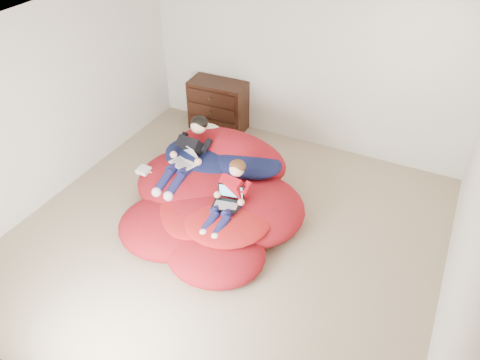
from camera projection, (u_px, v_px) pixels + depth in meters
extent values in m
cube|color=gray|center=(228.00, 241.00, 5.91)|extent=(5.10, 5.10, 0.25)
cube|color=silver|center=(305.00, 67.00, 6.89)|extent=(5.10, 0.02, 2.50)
cube|color=silver|center=(61.00, 325.00, 3.29)|extent=(5.10, 0.02, 2.50)
cube|color=silver|center=(53.00, 102.00, 5.98)|extent=(0.02, 5.10, 2.50)
cube|color=silver|center=(474.00, 218.00, 4.20)|extent=(0.02, 5.10, 2.50)
cube|color=white|center=(224.00, 36.00, 4.34)|extent=(5.10, 5.10, 0.02)
cube|color=black|center=(218.00, 105.00, 7.69)|extent=(0.94, 0.50, 0.83)
cube|color=black|center=(212.00, 125.00, 7.67)|extent=(0.83, 0.06, 0.20)
cylinder|color=#4C3F26|center=(211.00, 126.00, 7.65)|extent=(0.03, 0.06, 0.03)
cube|color=black|center=(211.00, 112.00, 7.52)|extent=(0.83, 0.06, 0.20)
cylinder|color=#4C3F26|center=(211.00, 112.00, 7.50)|extent=(0.03, 0.06, 0.03)
cube|color=black|center=(211.00, 98.00, 7.37)|extent=(0.83, 0.06, 0.20)
cylinder|color=#4C3F26|center=(210.00, 98.00, 7.36)|extent=(0.03, 0.06, 0.03)
ellipsoid|color=#AC131D|center=(199.00, 183.00, 6.32)|extent=(1.70, 1.53, 0.61)
ellipsoid|color=#AC131D|center=(248.00, 208.00, 5.93)|extent=(1.44, 1.40, 0.52)
ellipsoid|color=#AC131D|center=(210.00, 216.00, 5.85)|extent=(1.58, 1.26, 0.50)
ellipsoid|color=#AC131D|center=(168.00, 226.00, 5.74)|extent=(1.26, 1.15, 0.42)
ellipsoid|color=#AC131D|center=(215.00, 252.00, 5.41)|extent=(1.19, 1.08, 0.39)
ellipsoid|color=#AC131D|center=(229.00, 156.00, 6.52)|extent=(1.69, 0.75, 0.75)
ellipsoid|color=#131945|center=(204.00, 155.00, 6.39)|extent=(1.12, 0.91, 0.28)
ellipsoid|color=#131945|center=(245.00, 161.00, 6.22)|extent=(1.03, 0.72, 0.25)
ellipsoid|color=red|center=(227.00, 216.00, 5.59)|extent=(1.10, 1.10, 0.20)
ellipsoid|color=red|center=(193.00, 215.00, 5.67)|extent=(0.96, 0.87, 0.17)
ellipsoid|color=silver|center=(210.00, 134.00, 6.58)|extent=(0.45, 0.29, 0.29)
cube|color=black|center=(194.00, 148.00, 6.23)|extent=(0.32, 0.42, 0.44)
sphere|color=#ECAF90|center=(199.00, 126.00, 6.19)|extent=(0.21, 0.21, 0.21)
ellipsoid|color=black|center=(199.00, 123.00, 6.18)|extent=(0.24, 0.22, 0.18)
cylinder|color=#141641|center=(177.00, 167.00, 6.13)|extent=(0.16, 0.35, 0.19)
cylinder|color=#141641|center=(164.00, 181.00, 5.93)|extent=(0.13, 0.34, 0.22)
sphere|color=white|center=(157.00, 192.00, 5.84)|extent=(0.13, 0.13, 0.13)
cylinder|color=#141641|center=(188.00, 170.00, 6.07)|extent=(0.16, 0.35, 0.19)
cylinder|color=#141641|center=(176.00, 185.00, 5.87)|extent=(0.13, 0.34, 0.22)
sphere|color=white|center=(168.00, 196.00, 5.78)|extent=(0.13, 0.13, 0.13)
cube|color=red|center=(234.00, 189.00, 5.60)|extent=(0.29, 0.31, 0.40)
sphere|color=#ECAF90|center=(237.00, 169.00, 5.51)|extent=(0.18, 0.18, 0.18)
ellipsoid|color=#502C15|center=(238.00, 166.00, 5.50)|extent=(0.20, 0.19, 0.15)
cylinder|color=#141641|center=(221.00, 207.00, 5.56)|extent=(0.16, 0.31, 0.16)
cylinder|color=#141641|center=(210.00, 222.00, 5.39)|extent=(0.14, 0.29, 0.19)
sphere|color=white|center=(204.00, 233.00, 5.31)|extent=(0.11, 0.11, 0.11)
cylinder|color=#141641|center=(232.00, 211.00, 5.51)|extent=(0.16, 0.31, 0.16)
cylinder|color=#141641|center=(221.00, 226.00, 5.34)|extent=(0.14, 0.29, 0.19)
sphere|color=white|center=(215.00, 237.00, 5.26)|extent=(0.11, 0.11, 0.11)
cube|color=silver|center=(183.00, 164.00, 6.07)|extent=(0.38, 0.32, 0.01)
cube|color=gray|center=(182.00, 163.00, 6.05)|extent=(0.30, 0.21, 0.00)
cube|color=silver|center=(188.00, 151.00, 6.12)|extent=(0.34, 0.21, 0.21)
cube|color=#3E7AD4|center=(188.00, 151.00, 6.11)|extent=(0.29, 0.17, 0.17)
cube|color=black|center=(226.00, 205.00, 5.51)|extent=(0.36, 0.28, 0.01)
cube|color=gray|center=(226.00, 205.00, 5.50)|extent=(0.29, 0.18, 0.00)
cube|color=black|center=(231.00, 191.00, 5.53)|extent=(0.32, 0.11, 0.22)
cube|color=#51A7BE|center=(231.00, 191.00, 5.53)|extent=(0.28, 0.09, 0.18)
cube|color=silver|center=(144.00, 170.00, 6.21)|extent=(0.16, 0.16, 0.06)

